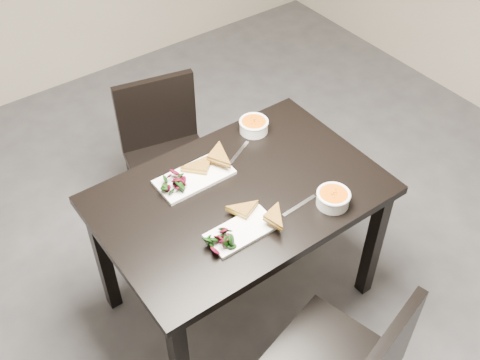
% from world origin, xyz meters
% --- Properties ---
extents(ground, '(5.00, 5.00, 0.00)m').
position_xyz_m(ground, '(0.00, 0.00, 0.00)').
color(ground, '#47474C').
rests_on(ground, ground).
extents(table, '(1.20, 0.80, 0.75)m').
position_xyz_m(table, '(0.17, 0.18, 0.65)').
color(table, black).
rests_on(table, ground).
extents(chair_far, '(0.50, 0.50, 0.85)m').
position_xyz_m(chair_far, '(0.20, 0.89, 0.48)').
color(chair_far, black).
rests_on(chair_far, ground).
extents(plate_near, '(0.28, 0.14, 0.01)m').
position_xyz_m(plate_near, '(0.04, -0.00, 0.76)').
color(plate_near, white).
rests_on(plate_near, table).
extents(sandwich_near, '(0.17, 0.15, 0.05)m').
position_xyz_m(sandwich_near, '(0.11, 0.01, 0.79)').
color(sandwich_near, olive).
rests_on(sandwich_near, plate_near).
extents(salad_near, '(0.09, 0.08, 0.04)m').
position_xyz_m(salad_near, '(-0.06, -0.00, 0.78)').
color(salad_near, black).
rests_on(salad_near, plate_near).
extents(soup_bowl_near, '(0.14, 0.14, 0.06)m').
position_xyz_m(soup_bowl_near, '(0.44, -0.10, 0.79)').
color(soup_bowl_near, white).
rests_on(soup_bowl_near, table).
extents(cutlery_near, '(0.18, 0.03, 0.00)m').
position_xyz_m(cutlery_near, '(0.32, -0.03, 0.75)').
color(cutlery_near, silver).
rests_on(cutlery_near, table).
extents(plate_far, '(0.33, 0.17, 0.02)m').
position_xyz_m(plate_far, '(0.06, 0.36, 0.76)').
color(plate_far, white).
rests_on(plate_far, table).
extents(sandwich_far, '(0.21, 0.20, 0.05)m').
position_xyz_m(sandwich_far, '(0.12, 0.35, 0.79)').
color(sandwich_far, olive).
rests_on(sandwich_far, plate_far).
extents(salad_far, '(0.10, 0.09, 0.05)m').
position_xyz_m(salad_far, '(-0.04, 0.36, 0.79)').
color(salad_far, black).
rests_on(salad_far, plate_far).
extents(soup_bowl_far, '(0.14, 0.14, 0.06)m').
position_xyz_m(soup_bowl_far, '(0.46, 0.47, 0.79)').
color(soup_bowl_far, white).
rests_on(soup_bowl_far, table).
extents(cutlery_far, '(0.17, 0.09, 0.00)m').
position_xyz_m(cutlery_far, '(0.31, 0.38, 0.75)').
color(cutlery_far, silver).
rests_on(cutlery_far, table).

